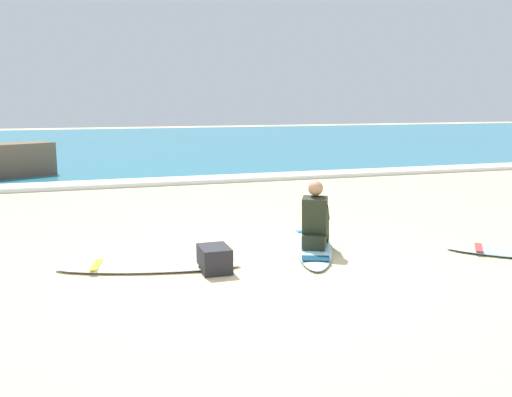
{
  "coord_description": "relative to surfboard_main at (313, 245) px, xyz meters",
  "views": [
    {
      "loc": [
        -2.23,
        -6.42,
        2.11
      ],
      "look_at": [
        0.49,
        1.97,
        0.55
      ],
      "focal_mm": 38.85,
      "sensor_mm": 36.0,
      "label": 1
    }
  ],
  "objects": [
    {
      "name": "ground_plane",
      "position": [
        -0.97,
        -0.77,
        -0.04
      ],
      "size": [
        80.0,
        80.0,
        0.0
      ],
      "primitive_type": "plane",
      "color": "#CCB584"
    },
    {
      "name": "surfboard_main",
      "position": [
        0.0,
        0.0,
        0.0
      ],
      "size": [
        1.41,
        2.56,
        0.08
      ],
      "color": "#9ED1E5",
      "rests_on": "ground"
    },
    {
      "name": "beach_bag",
      "position": [
        -1.64,
        -0.68,
        0.12
      ],
      "size": [
        0.36,
        0.48,
        0.32
      ],
      "primitive_type": "cube",
      "rotation": [
        0.0,
        0.0,
        -0.0
      ],
      "color": "#232328",
      "rests_on": "ground"
    },
    {
      "name": "sea",
      "position": [
        -0.97,
        20.7,
        0.01
      ],
      "size": [
        80.0,
        28.0,
        0.1
      ],
      "primitive_type": "cube",
      "color": "teal",
      "rests_on": "ground"
    },
    {
      "name": "surfboard_spare_near",
      "position": [
        -2.41,
        -0.33,
        0.0
      ],
      "size": [
        2.39,
        1.05,
        0.08
      ],
      "color": "white",
      "rests_on": "ground"
    },
    {
      "name": "surfer_seated",
      "position": [
        -0.06,
        -0.19,
        0.4
      ],
      "size": [
        0.63,
        0.77,
        0.95
      ],
      "color": "black",
      "rests_on": "surfboard_main"
    },
    {
      "name": "breaking_foam",
      "position": [
        -0.97,
        7.0,
        0.02
      ],
      "size": [
        80.0,
        0.9,
        0.11
      ],
      "primitive_type": "cube",
      "color": "white",
      "rests_on": "ground"
    }
  ]
}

